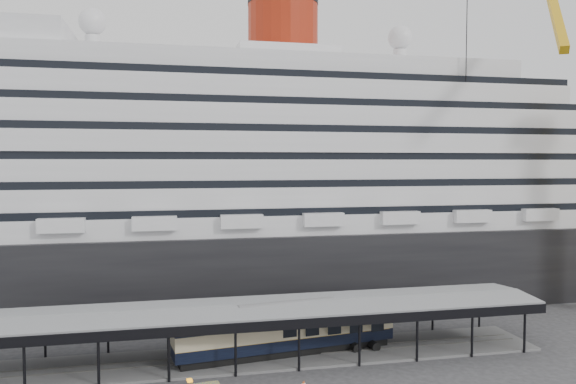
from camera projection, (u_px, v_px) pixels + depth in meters
name	position (u px, v px, depth m)	size (l,w,h in m)	color
ground	(270.00, 377.00, 49.40)	(200.00, 200.00, 0.00)	#323234
cruise_ship	(228.00, 167.00, 79.64)	(130.00, 30.00, 43.90)	black
platform_canopy	(260.00, 334.00, 54.15)	(56.00, 9.18, 5.30)	slate
pullman_carriage	(287.00, 330.00, 54.70)	(22.31, 5.89, 21.72)	black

